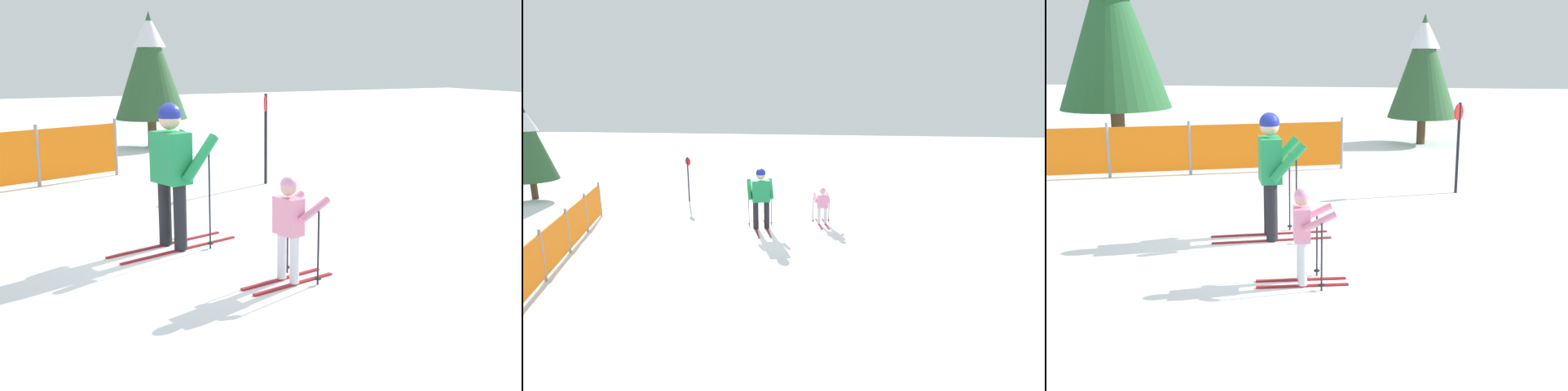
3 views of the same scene
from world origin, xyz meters
TOP-DOWN VIEW (x-y plane):
  - ground_plane at (0.00, 0.00)m, footprint 60.00×60.00m
  - skier_adult at (-0.27, 0.03)m, footprint 1.61×0.86m
  - skier_child at (0.38, -1.60)m, footprint 1.02×0.52m
  - safety_fence at (-2.65, 4.05)m, footprint 5.87×2.07m
  - conifer_near at (1.99, 8.65)m, footprint 1.74×1.74m
  - trail_marker at (2.39, 3.07)m, footprint 0.17×0.24m

SIDE VIEW (x-z plane):
  - ground_plane at x=0.00m, z-range 0.00..0.00m
  - safety_fence at x=-2.65m, z-range 0.00..1.06m
  - skier_child at x=0.38m, z-range 0.09..1.15m
  - trail_marker at x=2.39m, z-range 0.18..1.74m
  - skier_adult at x=-0.27m, z-range 0.16..1.83m
  - conifer_near at x=1.99m, z-range 0.38..3.62m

